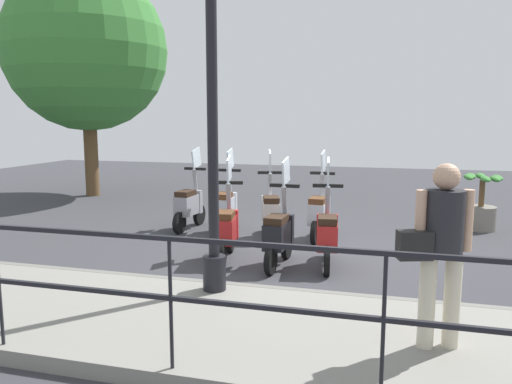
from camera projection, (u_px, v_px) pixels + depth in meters
The scene contains 14 objects.
ground_plane at pixel (283, 251), 7.97m from camera, with size 28.00×28.00×0.00m, color #38383D.
promenade_walkway at pixel (217, 324), 4.95m from camera, with size 2.20×20.00×0.15m.
fence_railing at pixel (170, 276), 3.83m from camera, with size 0.04×16.03×1.07m.
lamp_post_near at pixel (212, 106), 5.43m from camera, with size 0.26×0.90×4.66m.
pedestrian_with_bag at pixel (441, 242), 4.17m from camera, with size 0.44×0.62×1.59m.
tree_large at pixel (86, 50), 13.03m from camera, with size 4.22×4.22×5.97m.
potted_palm at pixel (481, 207), 9.39m from camera, with size 1.06×0.66×1.05m.
scooter_near_0 at pixel (327, 234), 7.04m from camera, with size 1.23×0.44×1.54m.
scooter_near_1 at pixel (279, 233), 7.07m from camera, with size 1.23×0.44×1.54m.
scooter_near_2 at pixel (226, 228), 7.39m from camera, with size 1.23×0.47×1.54m.
scooter_far_0 at pixel (319, 212), 8.67m from camera, with size 1.23×0.44×1.54m.
scooter_far_1 at pixel (271, 211), 8.75m from camera, with size 1.20×0.54×1.54m.
scooter_far_2 at pixel (225, 207), 9.16m from camera, with size 1.23×0.44×1.54m.
scooter_far_3 at pixel (189, 204), 9.44m from camera, with size 1.23×0.44×1.54m.
Camera 1 is at (-7.59, -1.60, 2.11)m, focal length 35.00 mm.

